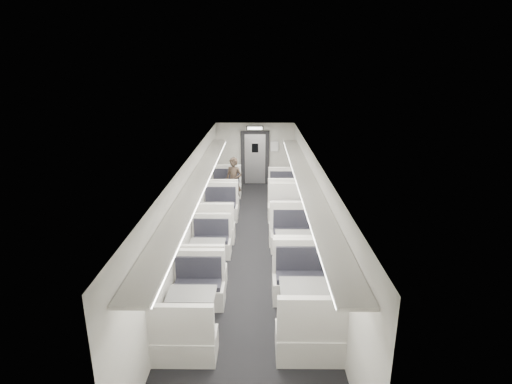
{
  "coord_description": "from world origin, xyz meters",
  "views": [
    {
      "loc": [
        0.17,
        -9.27,
        4.46
      ],
      "look_at": [
        0.08,
        0.93,
        1.23
      ],
      "focal_mm": 28.0,
      "sensor_mm": 36.0,
      "label": 1
    }
  ],
  "objects_px": {
    "exit_sign": "(255,128)",
    "booth_right_d": "(305,305)",
    "passenger": "(234,181)",
    "booth_left_a": "(225,193)",
    "booth_right_b": "(289,217)",
    "booth_left_d": "(192,310)",
    "booth_left_b": "(218,217)",
    "booth_right_a": "(285,197)",
    "booth_right_c": "(295,249)",
    "vestibule_door": "(255,158)",
    "booth_left_c": "(208,256)"
  },
  "relations": [
    {
      "from": "booth_left_c",
      "to": "passenger",
      "type": "distance_m",
      "value": 4.56
    },
    {
      "from": "booth_left_b",
      "to": "booth_right_c",
      "type": "xyz_separation_m",
      "value": [
        2.0,
        -2.07,
        0.01
      ]
    },
    {
      "from": "booth_right_c",
      "to": "exit_sign",
      "type": "relative_size",
      "value": 3.51
    },
    {
      "from": "booth_left_d",
      "to": "booth_right_a",
      "type": "xyz_separation_m",
      "value": [
        2.0,
        6.39,
        0.01
      ]
    },
    {
      "from": "booth_right_b",
      "to": "vestibule_door",
      "type": "relative_size",
      "value": 1.09
    },
    {
      "from": "passenger",
      "to": "booth_left_d",
      "type": "bearing_deg",
      "value": -68.24
    },
    {
      "from": "booth_left_d",
      "to": "vestibule_door",
      "type": "distance_m",
      "value": 9.24
    },
    {
      "from": "booth_left_a",
      "to": "booth_left_d",
      "type": "distance_m",
      "value": 6.75
    },
    {
      "from": "passenger",
      "to": "booth_right_b",
      "type": "bearing_deg",
      "value": -28.36
    },
    {
      "from": "booth_left_a",
      "to": "booth_left_b",
      "type": "height_order",
      "value": "booth_left_b"
    },
    {
      "from": "booth_left_b",
      "to": "booth_left_c",
      "type": "xyz_separation_m",
      "value": [
        0.0,
        -2.35,
        -0.03
      ]
    },
    {
      "from": "passenger",
      "to": "vestibule_door",
      "type": "xyz_separation_m",
      "value": [
        0.68,
        2.49,
        0.23
      ]
    },
    {
      "from": "booth_left_b",
      "to": "booth_right_b",
      "type": "distance_m",
      "value": 2.0
    },
    {
      "from": "booth_right_b",
      "to": "booth_right_d",
      "type": "relative_size",
      "value": 1.02
    },
    {
      "from": "booth_left_d",
      "to": "booth_right_c",
      "type": "relative_size",
      "value": 0.93
    },
    {
      "from": "booth_right_b",
      "to": "booth_right_c",
      "type": "bearing_deg",
      "value": -90.0
    },
    {
      "from": "booth_left_d",
      "to": "booth_right_c",
      "type": "height_order",
      "value": "booth_right_c"
    },
    {
      "from": "booth_right_b",
      "to": "booth_right_d",
      "type": "bearing_deg",
      "value": -90.0
    },
    {
      "from": "booth_left_d",
      "to": "booth_left_b",
      "type": "bearing_deg",
      "value": 90.0
    },
    {
      "from": "passenger",
      "to": "exit_sign",
      "type": "height_order",
      "value": "exit_sign"
    },
    {
      "from": "booth_left_b",
      "to": "vestibule_door",
      "type": "xyz_separation_m",
      "value": [
        1.0,
        4.66,
        0.66
      ]
    },
    {
      "from": "booth_right_d",
      "to": "exit_sign",
      "type": "distance_m",
      "value": 8.8
    },
    {
      "from": "vestibule_door",
      "to": "booth_right_b",
      "type": "bearing_deg",
      "value": -78.02
    },
    {
      "from": "booth_right_c",
      "to": "vestibule_door",
      "type": "distance_m",
      "value": 6.84
    },
    {
      "from": "booth_right_a",
      "to": "exit_sign",
      "type": "relative_size",
      "value": 3.37
    },
    {
      "from": "booth_right_b",
      "to": "vestibule_door",
      "type": "bearing_deg",
      "value": 101.98
    },
    {
      "from": "booth_left_b",
      "to": "booth_left_c",
      "type": "relative_size",
      "value": 1.08
    },
    {
      "from": "booth_left_c",
      "to": "booth_right_c",
      "type": "relative_size",
      "value": 0.89
    },
    {
      "from": "booth_right_c",
      "to": "exit_sign",
      "type": "xyz_separation_m",
      "value": [
        -1.0,
        6.25,
        1.89
      ]
    },
    {
      "from": "booth_left_c",
      "to": "booth_right_b",
      "type": "bearing_deg",
      "value": 49.04
    },
    {
      "from": "booth_left_c",
      "to": "booth_right_c",
      "type": "distance_m",
      "value": 2.02
    },
    {
      "from": "booth_left_a",
      "to": "exit_sign",
      "type": "height_order",
      "value": "exit_sign"
    },
    {
      "from": "booth_right_d",
      "to": "booth_left_a",
      "type": "bearing_deg",
      "value": 106.81
    },
    {
      "from": "booth_left_b",
      "to": "booth_right_a",
      "type": "distance_m",
      "value": 2.76
    },
    {
      "from": "booth_right_b",
      "to": "booth_right_c",
      "type": "relative_size",
      "value": 1.05
    },
    {
      "from": "booth_left_c",
      "to": "vestibule_door",
      "type": "bearing_deg",
      "value": 81.89
    },
    {
      "from": "booth_left_c",
      "to": "booth_right_d",
      "type": "relative_size",
      "value": 0.86
    },
    {
      "from": "booth_right_d",
      "to": "passenger",
      "type": "bearing_deg",
      "value": 104.43
    },
    {
      "from": "booth_left_c",
      "to": "vestibule_door",
      "type": "relative_size",
      "value": 0.92
    },
    {
      "from": "booth_right_b",
      "to": "passenger",
      "type": "height_order",
      "value": "passenger"
    },
    {
      "from": "booth_left_a",
      "to": "vestibule_door",
      "type": "distance_m",
      "value": 2.69
    },
    {
      "from": "booth_right_a",
      "to": "booth_right_d",
      "type": "height_order",
      "value": "booth_right_d"
    },
    {
      "from": "booth_right_a",
      "to": "booth_right_b",
      "type": "relative_size",
      "value": 0.91
    },
    {
      "from": "booth_right_a",
      "to": "booth_left_b",
      "type": "bearing_deg",
      "value": -136.49
    },
    {
      "from": "booth_right_b",
      "to": "vestibule_door",
      "type": "height_order",
      "value": "vestibule_door"
    },
    {
      "from": "booth_left_b",
      "to": "passenger",
      "type": "xyz_separation_m",
      "value": [
        0.32,
        2.17,
        0.43
      ]
    },
    {
      "from": "exit_sign",
      "to": "booth_right_d",
      "type": "bearing_deg",
      "value": -83.32
    },
    {
      "from": "booth_left_a",
      "to": "booth_right_b",
      "type": "xyz_separation_m",
      "value": [
        2.0,
        -2.31,
        0.04
      ]
    },
    {
      "from": "booth_right_d",
      "to": "exit_sign",
      "type": "relative_size",
      "value": 3.65
    },
    {
      "from": "booth_right_c",
      "to": "vestibule_door",
      "type": "height_order",
      "value": "vestibule_door"
    }
  ]
}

